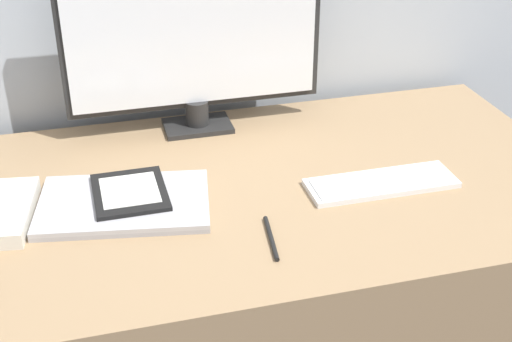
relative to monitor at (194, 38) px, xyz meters
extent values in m
cube|color=#997A56|center=(0.06, -0.30, -0.59)|extent=(1.44, 0.77, 0.73)
cube|color=#262626|center=(0.00, 0.00, -0.22)|extent=(0.16, 0.11, 0.01)
cylinder|color=#262626|center=(0.00, 0.00, -0.19)|extent=(0.06, 0.06, 0.06)
cube|color=#262626|center=(0.00, 0.00, 0.02)|extent=(0.61, 0.01, 0.37)
cube|color=white|center=(0.00, -0.01, 0.02)|extent=(0.58, 0.01, 0.35)
cube|color=silver|center=(0.32, -0.38, -0.22)|extent=(0.32, 0.10, 0.01)
cube|color=silver|center=(0.32, -0.38, -0.22)|extent=(0.30, 0.09, 0.00)
cube|color=#A3A3A8|center=(-0.21, -0.33, -0.22)|extent=(0.37, 0.27, 0.01)
cube|color=#B2B2B7|center=(-0.21, -0.33, -0.21)|extent=(0.37, 0.27, 0.01)
cube|color=black|center=(-0.20, -0.31, -0.21)|extent=(0.15, 0.17, 0.01)
cube|color=silver|center=(-0.20, -0.31, -0.20)|extent=(0.11, 0.13, 0.00)
cylinder|color=black|center=(0.04, -0.51, -0.22)|extent=(0.03, 0.14, 0.01)
camera|label=1|loc=(-0.27, -1.56, 0.53)|focal=50.00mm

